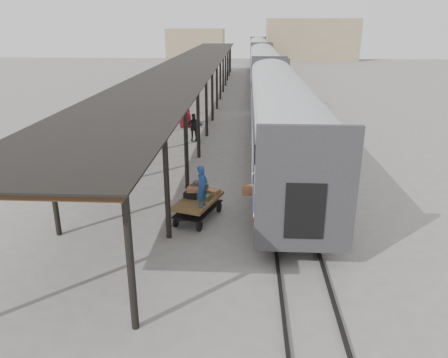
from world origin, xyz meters
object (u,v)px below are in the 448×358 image
Objects in this scene: luggage_tug at (185,119)px; porter at (202,186)px; baggage_cart at (198,204)px; pedestrian at (194,128)px.

luggage_tug is 17.39m from porter.
porter is at bearing -50.06° from baggage_cart.
porter reaches higher than baggage_cart.
porter is at bearing -91.65° from luggage_tug.
baggage_cart is at bearing 81.29° from pedestrian.
pedestrian is at bearing 29.90° from porter.
baggage_cart is 1.85× the size of luggage_tug.
baggage_cart is 1.45× the size of pedestrian.
porter reaches higher than luggage_tug.
baggage_cart is 16.67m from luggage_tug.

